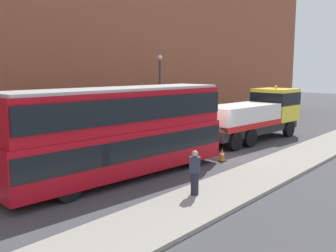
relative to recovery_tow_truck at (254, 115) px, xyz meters
name	(u,v)px	position (x,y,z in m)	size (l,w,h in m)	color
ground_plane	(210,155)	(-5.87, -0.39, -1.76)	(120.00, 120.00, 0.00)	#424247
near_kerb	(280,166)	(-5.87, -4.59, -1.68)	(60.00, 2.80, 0.15)	gray
building_facade	(108,21)	(-5.87, 8.10, 6.31)	(60.00, 1.50, 16.00)	#935138
recovery_tow_truck	(254,115)	(0.00, 0.00, 0.00)	(10.22, 3.32, 3.67)	#2D2D2D
double_decker_bus	(120,129)	(-12.26, 0.04, 0.47)	(11.17, 3.39, 4.06)	#B70C19
pedestrian_onlooker	(195,173)	(-12.28, -4.09, -0.77)	(0.44, 0.48, 1.71)	#232333
traffic_cone_near_bus	(222,155)	(-6.64, -1.71, -1.42)	(0.36, 0.36, 0.72)	orange
street_lamp	(160,88)	(-3.07, 5.91, 1.71)	(0.36, 0.36, 5.83)	#38383D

